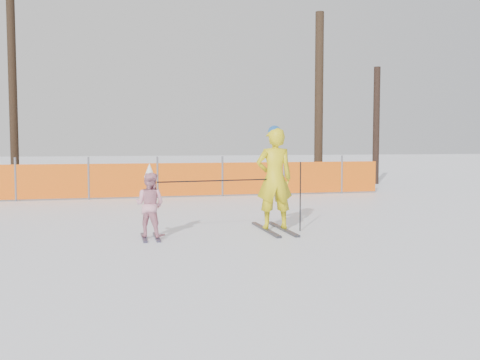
{
  "coord_description": "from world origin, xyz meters",
  "views": [
    {
      "loc": [
        -2.25,
        -8.74,
        1.67
      ],
      "look_at": [
        0.0,
        0.5,
        1.0
      ],
      "focal_mm": 40.0,
      "sensor_mm": 36.0,
      "label": 1
    }
  ],
  "objects": [
    {
      "name": "ground",
      "position": [
        0.0,
        0.0,
        0.0
      ],
      "size": [
        120.0,
        120.0,
        0.0
      ],
      "primitive_type": "plane",
      "color": "white",
      "rests_on": "ground"
    },
    {
      "name": "ski_poles",
      "position": [
        0.21,
        0.73,
        0.85
      ],
      "size": [
        2.7,
        0.3,
        1.31
      ],
      "color": "black",
      "rests_on": "ground"
    },
    {
      "name": "child",
      "position": [
        -1.59,
        0.59,
        0.6
      ],
      "size": [
        0.69,
        0.89,
        1.31
      ],
      "color": "black",
      "rests_on": "ground"
    },
    {
      "name": "tree_trunks",
      "position": [
        2.33,
        10.36,
        3.04
      ],
      "size": [
        13.86,
        1.38,
        6.55
      ],
      "color": "#2F2115",
      "rests_on": "ground"
    },
    {
      "name": "adult",
      "position": [
        0.77,
        0.9,
        0.99
      ],
      "size": [
        0.72,
        1.71,
        1.99
      ],
      "color": "black",
      "rests_on": "ground"
    },
    {
      "name": "safety_fence",
      "position": [
        -1.32,
        7.45,
        0.56
      ],
      "size": [
        15.24,
        0.06,
        1.25
      ],
      "color": "#595960",
      "rests_on": "ground"
    }
  ]
}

